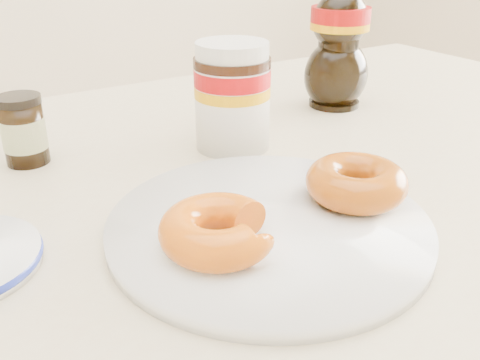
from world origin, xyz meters
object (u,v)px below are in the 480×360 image
dining_table (268,233)px  donut_whole (356,182)px  donut_bitten (218,230)px  nutella_jar (232,92)px  dark_jar (23,131)px  syrup_bottle (339,40)px  plate (268,225)px

dining_table → donut_whole: size_ratio=13.89×
donut_bitten → donut_whole: bearing=-2.9°
nutella_jar → dining_table: bearing=-93.3°
dining_table → donut_whole: donut_whole is taller
dark_jar → syrup_bottle: bearing=-3.3°
donut_bitten → dark_jar: (-0.09, 0.31, 0.01)m
syrup_bottle → nutella_jar: bearing=-164.8°
dark_jar → dining_table: bearing=-38.0°
nutella_jar → syrup_bottle: 0.24m
plate → donut_whole: size_ratio=3.00×
syrup_bottle → dark_jar: 0.47m
nutella_jar → syrup_bottle: syrup_bottle is taller
donut_bitten → dark_jar: bearing=100.9°
plate → syrup_bottle: 0.42m
plate → donut_bitten: donut_bitten is taller
dining_table → syrup_bottle: size_ratio=6.76×
dark_jar → nutella_jar: bearing=-20.5°
dining_table → donut_bitten: size_ratio=14.02×
donut_whole → syrup_bottle: bearing=51.9°
donut_whole → nutella_jar: nutella_jar is taller
plate → donut_bitten: 0.07m
donut_whole → dining_table: bearing=97.6°
dining_table → nutella_jar: size_ratio=10.33×
syrup_bottle → donut_bitten: bearing=-143.3°
donut_bitten → dark_jar: dark_jar is taller
donut_bitten → donut_whole: 0.16m
dining_table → plate: size_ratio=4.64×
syrup_bottle → dark_jar: (-0.47, 0.03, -0.06)m
donut_whole → dark_jar: 0.39m
donut_whole → dark_jar: dark_jar is taller
syrup_bottle → dark_jar: size_ratio=2.47×
plate → donut_bitten: size_ratio=3.02×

